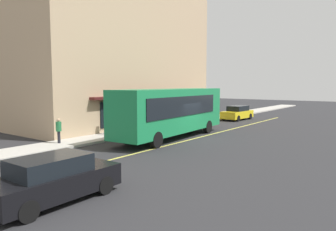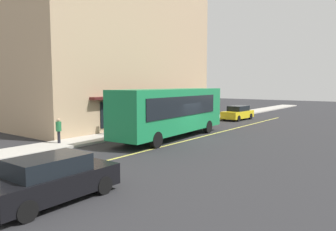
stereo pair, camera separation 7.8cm
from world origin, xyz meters
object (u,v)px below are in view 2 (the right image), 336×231
Objects in this scene: car_black at (52,179)px; pedestrian_mid_block at (59,128)px; pedestrian_waiting at (189,112)px; bus at (172,110)px; car_yellow at (238,113)px; traffic_light at (124,102)px.

pedestrian_mid_block reaches higher than car_black.
car_black is 22.14m from pedestrian_waiting.
bus is 2.58× the size of car_yellow.
car_yellow is at bearing 5.51° from bus.
car_yellow is (26.02, 5.58, 0.00)m from car_black.
bus is 7.09× the size of pedestrian_waiting.
bus is at bearing -31.64° from pedestrian_mid_block.
traffic_light is at bearing -174.02° from pedestrian_waiting.
pedestrian_mid_block is at bearing 168.04° from traffic_light.
car_yellow is 2.81× the size of pedestrian_mid_block.
pedestrian_mid_block is 14.75m from pedestrian_waiting.
bus is 13.85m from car_yellow.
traffic_light reaches higher than car_yellow.
car_yellow is at bearing -7.58° from pedestrian_mid_block.
pedestrian_waiting is at bearing 153.59° from car_yellow.
pedestrian_mid_block is (-6.52, 4.02, -0.91)m from bus.
bus is at bearing -174.49° from car_yellow.
car_yellow is (13.73, 1.33, -1.24)m from bus.
pedestrian_mid_block reaches higher than car_yellow.
traffic_light is 2.01× the size of pedestrian_waiting.
bus is at bearing -153.75° from pedestrian_waiting.
bus reaches higher than pedestrian_waiting.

